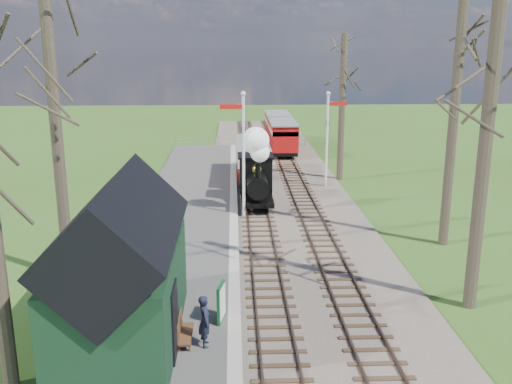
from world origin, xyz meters
The scene contains 18 objects.
distant_hills centered at (1.40, 64.38, -16.21)m, with size 114.40×48.00×22.02m.
ballast_bed centered at (1.30, 22.00, 0.05)m, with size 8.00×60.00×0.10m, color brown.
track_near centered at (0.00, 22.00, 0.10)m, with size 1.60×60.00×0.15m.
track_far centered at (2.60, 22.00, 0.10)m, with size 1.60×60.00×0.15m.
platform centered at (-3.50, 14.00, 0.10)m, with size 5.00×44.00×0.20m, color #474442.
coping_strip centered at (-1.20, 14.00, 0.10)m, with size 0.40×44.00×0.21m, color #B2AD9E.
station_shed centered at (-4.30, 4.00, 2.27)m, with size 3.25×6.30×4.78m.
semaphore_near centered at (-0.77, 16.00, 3.62)m, with size 1.22×0.24×6.22m.
semaphore_far centered at (4.37, 22.00, 3.35)m, with size 1.22×0.24×5.72m.
bare_trees centered at (1.33, 10.10, 5.21)m, with size 15.51×22.39×12.00m.
fence_line centered at (0.30, 36.00, 0.55)m, with size 12.60×0.08×1.00m.
locomotive centered at (-0.01, 17.82, 1.98)m, with size 1.71×3.99×4.27m.
coach centered at (0.00, 23.88, 1.45)m, with size 1.99×6.84×2.10m.
red_carriage_a centered at (2.60, 32.26, 1.47)m, with size 2.02×4.99×2.12m.
red_carriage_b centered at (2.60, 37.76, 1.47)m, with size 2.02×4.99×2.12m.
sign_board centered at (-1.59, 4.97, 0.79)m, with size 0.25×0.81×1.19m.
bench centered at (-2.67, 3.76, 0.55)m, with size 0.38×1.30×0.74m.
person centered at (-2.01, 3.49, 0.95)m, with size 0.54×0.36×1.49m, color black.
Camera 1 is at (-1.17, -10.85, 8.35)m, focal length 40.00 mm.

